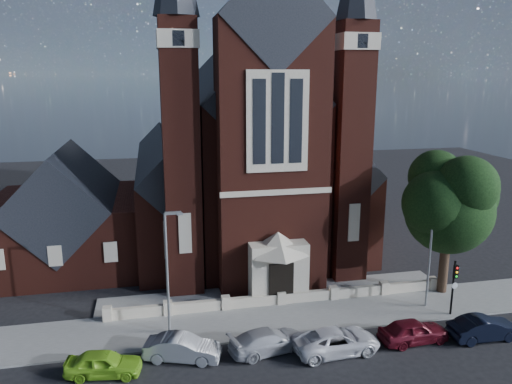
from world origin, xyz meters
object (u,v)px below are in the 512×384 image
at_px(parish_hall, 67,220).
at_px(car_navy, 484,328).
at_px(car_lime_van, 104,364).
at_px(church, 240,157).
at_px(street_tree, 453,205).
at_px(car_silver_a, 183,348).
at_px(car_silver_b, 268,341).
at_px(car_white_suv, 336,341).
at_px(car_dark_red, 413,331).
at_px(traffic_signal, 454,281).
at_px(street_lamp_right, 432,246).
at_px(street_lamp_left, 168,266).

distance_m(parish_hall, car_navy, 33.20).
bearing_deg(car_lime_van, church, -18.60).
relative_size(street_tree, car_silver_a, 2.42).
relative_size(car_silver_b, car_white_suv, 0.92).
distance_m(church, car_white_suv, 24.40).
relative_size(car_dark_red, car_navy, 0.98).
relative_size(parish_hall, car_silver_b, 2.54).
bearing_deg(traffic_signal, street_tree, 64.05).
distance_m(car_silver_b, car_dark_red, 9.07).
xyz_separation_m(street_lamp_right, car_dark_red, (-3.38, -4.13, -3.85)).
height_order(street_tree, street_lamp_right, street_tree).
xyz_separation_m(street_lamp_right, car_navy, (1.13, -4.72, -3.86)).
xyz_separation_m(traffic_signal, car_silver_b, (-13.32, -1.73, -1.89)).
bearing_deg(car_silver_b, car_dark_red, -108.06).
height_order(car_lime_van, car_dark_red, car_dark_red).
xyz_separation_m(street_lamp_right, car_silver_b, (-12.41, -3.31, -3.90)).
bearing_deg(car_lime_van, car_silver_b, -78.29).
bearing_deg(car_white_suv, street_tree, -65.07).
distance_m(parish_hall, traffic_signal, 31.20).
xyz_separation_m(church, car_silver_a, (-7.38, -22.09, -7.46)).
distance_m(parish_hall, car_dark_red, 29.25).
relative_size(traffic_signal, car_lime_van, 0.97).
bearing_deg(car_dark_red, car_silver_a, 82.56).
relative_size(parish_hall, car_navy, 2.73).
xyz_separation_m(street_lamp_left, street_lamp_right, (18.00, 0.00, 0.00)).
bearing_deg(car_navy, traffic_signal, 3.75).
distance_m(traffic_signal, car_navy, 3.65).
bearing_deg(traffic_signal, street_lamp_right, 120.01).
bearing_deg(traffic_signal, street_lamp_left, 175.24).
distance_m(street_lamp_right, car_silver_b, 13.42).
height_order(traffic_signal, car_silver_a, traffic_signal).
bearing_deg(car_dark_red, parish_hall, 47.97).
bearing_deg(car_lime_van, car_white_suv, -83.15).
relative_size(church, street_tree, 3.26).
distance_m(church, car_silver_b, 23.59).
height_order(car_dark_red, car_navy, car_dark_red).
bearing_deg(car_navy, car_dark_red, 82.36).
bearing_deg(street_lamp_left, car_silver_a, -80.39).
bearing_deg(street_lamp_left, car_navy, -13.85).
xyz_separation_m(street_lamp_left, traffic_signal, (18.91, -1.57, -2.02)).
bearing_deg(street_lamp_right, car_silver_a, -169.79).
bearing_deg(church, car_silver_a, -108.47).
distance_m(traffic_signal, car_silver_a, 18.54).
distance_m(parish_hall, car_white_suv, 25.59).
bearing_deg(car_dark_red, street_tree, -48.63).
height_order(car_white_suv, car_navy, car_navy).
bearing_deg(street_tree, car_navy, -102.10).
bearing_deg(parish_hall, car_dark_red, -38.60).
distance_m(street_tree, car_navy, 9.05).
xyz_separation_m(street_lamp_right, car_white_suv, (-8.44, -4.23, -3.87)).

